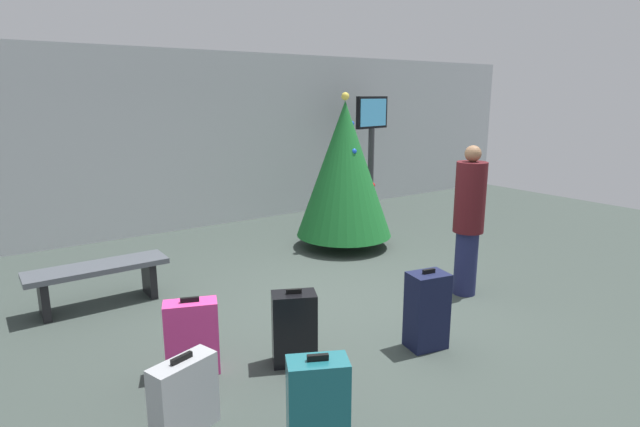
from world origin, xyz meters
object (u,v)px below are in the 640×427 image
flight_info_kiosk (372,133)px  suitcase_3 (294,328)px  traveller_0 (469,218)px  suitcase_0 (318,408)px  suitcase_2 (192,337)px  holiday_tree (344,169)px  waiting_bench (98,275)px  suitcase_4 (184,397)px  suitcase_1 (427,310)px

flight_info_kiosk → suitcase_3: (-4.40, -4.14, -1.28)m
traveller_0 → suitcase_3: 2.62m
suitcase_0 → flight_info_kiosk: bearing=46.8°
flight_info_kiosk → suitcase_2: flight_info_kiosk is taller
traveller_0 → suitcase_2: size_ratio=2.60×
traveller_0 → flight_info_kiosk: bearing=64.6°
holiday_tree → waiting_bench: bearing=-175.8°
suitcase_2 → suitcase_4: bearing=-115.2°
holiday_tree → suitcase_3: holiday_tree is taller
holiday_tree → suitcase_4: holiday_tree is taller
flight_info_kiosk → traveller_0: bearing=-115.4°
flight_info_kiosk → traveller_0: flight_info_kiosk is taller
holiday_tree → traveller_0: holiday_tree is taller
holiday_tree → waiting_bench: 3.78m
flight_info_kiosk → waiting_bench: flight_info_kiosk is taller
flight_info_kiosk → traveller_0: size_ratio=1.30×
holiday_tree → suitcase_0: bearing=-129.6°
suitcase_0 → suitcase_2: 1.50m
holiday_tree → suitcase_4: size_ratio=4.01×
suitcase_3 → flight_info_kiosk: bearing=43.2°
waiting_bench → suitcase_0: bearing=-80.0°
holiday_tree → waiting_bench: size_ratio=1.59×
holiday_tree → suitcase_1: holiday_tree is taller
waiting_bench → suitcase_1: size_ratio=1.93×
holiday_tree → suitcase_4: bearing=-141.1°
suitcase_1 → suitcase_4: suitcase_1 is taller
suitcase_2 → holiday_tree: bearing=33.7°
waiting_bench → suitcase_1: (2.29, -2.79, 0.01)m
suitcase_3 → suitcase_4: 1.20m
waiting_bench → suitcase_4: 2.71m
flight_info_kiosk → traveller_0: 4.39m
suitcase_4 → flight_info_kiosk: bearing=39.1°
suitcase_3 → suitcase_4: (-1.14, -0.37, -0.05)m
holiday_tree → suitcase_3: 3.75m
suitcase_1 → suitcase_3: bearing=158.7°
flight_info_kiosk → suitcase_1: size_ratio=2.98×
waiting_bench → suitcase_1: suitcase_1 is taller
suitcase_2 → suitcase_3: 0.87m
suitcase_2 → suitcase_3: size_ratio=0.98×
flight_info_kiosk → suitcase_1: bearing=-125.1°
suitcase_2 → suitcase_4: suitcase_2 is taller
holiday_tree → traveller_0: size_ratio=1.33×
suitcase_0 → suitcase_2: size_ratio=1.07×
suitcase_3 → traveller_0: bearing=4.9°
suitcase_2 → waiting_bench: bearing=99.4°
holiday_tree → suitcase_0: 4.89m
traveller_0 → waiting_bench: bearing=149.9°
flight_info_kiosk → suitcase_3: size_ratio=3.31×
flight_info_kiosk → suitcase_4: bearing=-140.9°
suitcase_3 → suitcase_4: suitcase_3 is taller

